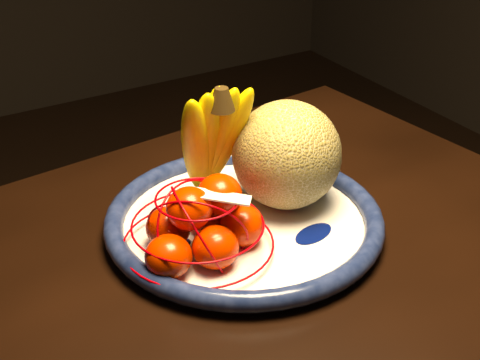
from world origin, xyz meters
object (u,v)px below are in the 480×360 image
cantaloupe (287,155)px  mandarin_bag (201,226)px  fruit_bowl (244,222)px  banana_bunch (210,137)px

cantaloupe → mandarin_bag: 0.16m
fruit_bowl → banana_bunch: size_ratio=1.88×
fruit_bowl → cantaloupe: cantaloupe is taller
fruit_bowl → cantaloupe: size_ratio=2.51×
cantaloupe → banana_bunch: 0.10m
banana_bunch → mandarin_bag: (-0.06, -0.09, -0.06)m
cantaloupe → banana_bunch: (-0.08, 0.05, 0.02)m
cantaloupe → mandarin_bag: size_ratio=0.76×
cantaloupe → banana_bunch: size_ratio=0.75×
fruit_bowl → mandarin_bag: bearing=-160.3°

